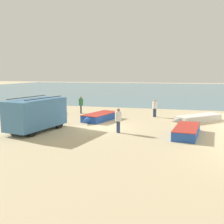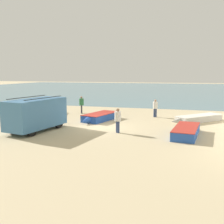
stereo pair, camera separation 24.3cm
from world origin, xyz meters
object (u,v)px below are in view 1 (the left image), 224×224
(fishing_rowboat_3, at_px, (50,113))
(fisherman_2, at_px, (118,118))
(parked_van, at_px, (37,114))
(fishing_rowboat_0, at_px, (99,117))
(fishing_rowboat_1, at_px, (187,131))
(fisherman_0, at_px, (81,103))
(fisherman_1, at_px, (155,107))
(fishing_rowboat_2, at_px, (197,118))

(fishing_rowboat_3, xyz_separation_m, fisherman_2, (8.33, -5.50, 0.77))
(parked_van, relative_size, fisherman_2, 2.92)
(fishing_rowboat_0, relative_size, fishing_rowboat_1, 0.95)
(fishing_rowboat_3, xyz_separation_m, fisherman_0, (2.36, 2.32, 0.81))
(fishing_rowboat_3, bearing_deg, fishing_rowboat_0, 61.41)
(fishing_rowboat_0, bearing_deg, fishing_rowboat_3, -86.23)
(fisherman_1, bearing_deg, fishing_rowboat_2, -96.19)
(fisherman_2, bearing_deg, parked_van, -40.56)
(fishing_rowboat_2, bearing_deg, fishing_rowboat_1, 35.72)
(fishing_rowboat_1, distance_m, fisherman_1, 7.62)
(fisherman_2, bearing_deg, fishing_rowboat_2, 177.06)
(parked_van, relative_size, fisherman_1, 2.98)
(fishing_rowboat_1, bearing_deg, fishing_rowboat_2, -2.58)
(parked_van, relative_size, fishing_rowboat_2, 1.13)
(fishing_rowboat_1, relative_size, fishing_rowboat_2, 1.10)
(fishing_rowboat_0, height_order, fisherman_0, fisherman_0)
(fishing_rowboat_3, xyz_separation_m, fisherman_1, (10.14, 2.01, 0.75))
(parked_van, height_order, fishing_rowboat_2, parked_van)
(fishing_rowboat_0, distance_m, fishing_rowboat_3, 5.63)
(parked_van, xyz_separation_m, fisherman_0, (-0.05, 8.80, -0.20))
(fisherman_2, bearing_deg, fishing_rowboat_0, -107.26)
(fisherman_2, bearing_deg, fisherman_1, -153.54)
(fishing_rowboat_0, distance_m, fisherman_2, 5.25)
(parked_van, xyz_separation_m, fishing_rowboat_1, (10.65, 1.48, -0.97))
(fishing_rowboat_0, height_order, fishing_rowboat_1, fishing_rowboat_0)
(fishing_rowboat_1, distance_m, fisherman_0, 12.99)
(fisherman_1, bearing_deg, fisherman_0, 101.67)
(parked_van, distance_m, fishing_rowboat_3, 6.98)
(fishing_rowboat_0, xyz_separation_m, fisherman_0, (-3.16, 3.44, 0.76))
(fishing_rowboat_2, xyz_separation_m, fishing_rowboat_3, (-14.00, -0.59, -0.00))
(fishing_rowboat_0, relative_size, fisherman_2, 2.72)
(fishing_rowboat_2, height_order, fisherman_2, fisherman_2)
(fisherman_1, bearing_deg, fishing_rowboat_0, 138.06)
(fisherman_1, height_order, fisherman_2, fisherman_2)
(fishing_rowboat_3, bearing_deg, fishing_rowboat_1, 51.96)
(fishing_rowboat_0, bearing_deg, fisherman_2, 47.93)
(parked_van, relative_size, fishing_rowboat_0, 1.07)
(parked_van, distance_m, fisherman_1, 11.48)
(fishing_rowboat_1, bearing_deg, fishing_rowboat_3, 76.05)
(fishing_rowboat_1, height_order, fishing_rowboat_3, fishing_rowboat_1)
(fisherman_1, bearing_deg, fishing_rowboat_1, -143.39)
(parked_van, distance_m, fishing_rowboat_2, 13.61)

